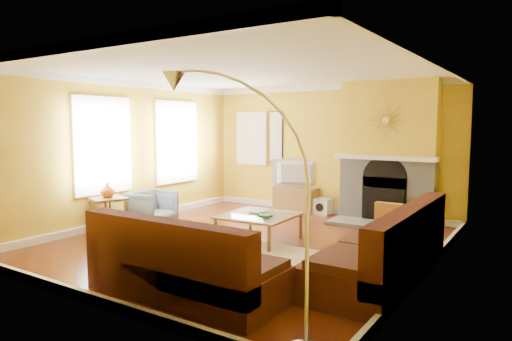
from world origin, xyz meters
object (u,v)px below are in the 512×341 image
Objects in this scene: sectional_sofa at (286,236)px; side_table at (108,215)px; armchair at (152,208)px; arc_lamp at (241,207)px; media_console at (296,199)px; coffee_table at (259,227)px.

side_table is (-3.60, 0.12, -0.14)m from sectional_sofa.
armchair is 0.82m from side_table.
side_table is at bearing 154.69° from arc_lamp.
media_console is 1.52× the size of side_table.
side_table is at bearing -116.80° from media_console.
coffee_table is at bearing 20.83° from side_table.
media_console is at bearing 63.20° from side_table.
side_table is 4.73m from arc_lamp.
sectional_sofa is 1.55m from coffee_table.
side_table is at bearing -159.17° from coffee_table.
coffee_table is 1.19× the size of media_console.
armchair is at bearing 144.92° from arc_lamp.
side_table is 0.26× the size of arc_lamp.
media_console is 1.29× the size of armchair.
armchair is at bearing 164.92° from sectional_sofa.
side_table is (-1.79, -3.53, 0.05)m from media_console.
coffee_table is 0.47× the size of arc_lamp.
side_table is (-0.26, -0.78, -0.02)m from armchair.
sectional_sofa is 3.46m from armchair.
arc_lamp is (0.61, -1.87, 0.72)m from sectional_sofa.
side_table reaches higher than coffee_table.
sectional_sofa is at bearing -1.89° from side_table.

